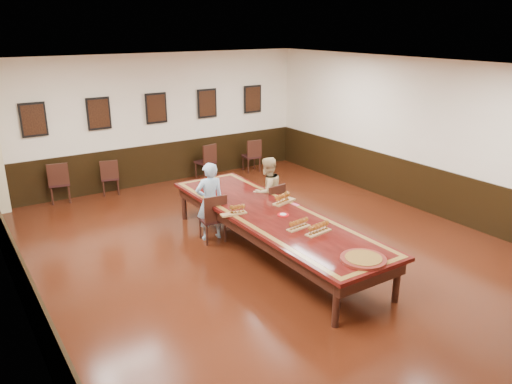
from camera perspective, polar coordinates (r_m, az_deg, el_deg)
floor at (r=8.91m, az=1.78°, el=-7.03°), size 8.00×10.00×0.02m
ceiling at (r=8.05m, az=2.01°, el=14.09°), size 8.00×10.00×0.02m
wall_back at (r=12.66m, az=-11.38°, el=8.08°), size 8.00×0.02×3.20m
wall_left at (r=6.96m, az=-26.28°, el=-2.24°), size 0.02×10.00×3.20m
wall_right at (r=11.07m, az=19.23°, el=5.91°), size 0.02×10.00×3.20m
chair_man at (r=9.26m, az=-5.03°, el=-2.87°), size 0.49×0.52×0.93m
chair_woman at (r=9.89m, az=1.66°, el=-1.48°), size 0.48×0.51×0.89m
spare_chair_a at (r=12.08m, az=-21.58°, el=1.10°), size 0.53×0.56×0.95m
spare_chair_b at (r=12.28m, az=-16.38°, el=1.73°), size 0.50×0.53×0.86m
spare_chair_c at (r=13.08m, az=-5.83°, el=3.57°), size 0.52×0.55×0.92m
spare_chair_d at (r=13.65m, az=-0.53°, el=4.25°), size 0.48×0.51×0.90m
person_man at (r=9.25m, az=-5.30°, el=-1.07°), size 0.58×0.42×1.48m
person_woman at (r=9.87m, az=1.30°, el=0.03°), size 0.76×0.63×1.40m
pink_phone at (r=9.03m, az=4.52°, el=-1.44°), size 0.09×0.16×0.01m
wainscoting at (r=8.70m, az=1.81°, el=-4.01°), size 8.00×10.00×1.00m
conference_table at (r=8.65m, az=1.82°, el=-3.33°), size 1.40×5.00×0.76m
posters at (r=12.54m, az=-11.34°, el=9.38°), size 6.14×0.04×0.74m
flight_a at (r=8.54m, az=-2.40°, el=-2.07°), size 0.47×0.20×0.17m
flight_b at (r=9.08m, az=3.17°, el=-0.74°), size 0.53×0.29×0.19m
flight_c at (r=7.98m, az=4.90°, el=-3.71°), size 0.44×0.18×0.16m
flight_d at (r=7.83m, az=7.16°, el=-4.17°), size 0.48×0.20×0.17m
red_plate_grp at (r=8.52m, az=3.12°, el=-2.63°), size 0.20×0.20×0.03m
carved_platter at (r=7.09m, az=12.17°, el=-7.51°), size 0.80×0.80×0.05m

